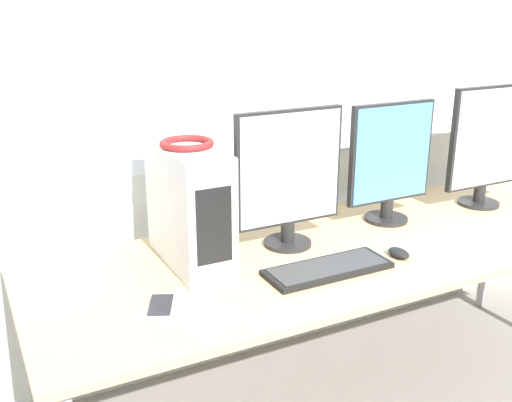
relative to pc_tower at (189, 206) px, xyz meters
The scene contains 11 objects.
wall_back 0.87m from the pc_tower, 34.20° to the left, with size 8.00×0.07×2.70m.
desk 0.71m from the pc_tower, 12.16° to the right, with size 2.59×0.90×0.76m.
pc_tower is the anchor object (origin of this frame).
headphones 0.24m from the pc_tower, 90.00° to the left, with size 0.19×0.19×0.02m.
monitor_main 0.41m from the pc_tower, ahead, with size 0.46×0.19×0.55m.
monitor_right_near 0.94m from the pc_tower, ahead, with size 0.42×0.19×0.53m.
monitor_right_far 1.48m from the pc_tower, ahead, with size 0.43×0.19×0.57m.
keyboard 0.56m from the pc_tower, 36.50° to the right, with size 0.47×0.17×0.02m.
mouse 0.82m from the pc_tower, 23.73° to the right, with size 0.06×0.10×0.03m.
cell_phone 0.41m from the pc_tower, 127.36° to the right, with size 0.12×0.15×0.01m.
paper_sheet_left 0.45m from the pc_tower, 110.46° to the right, with size 0.33×0.36×0.00m.
Camera 1 is at (-1.37, -1.37, 1.70)m, focal length 42.00 mm.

